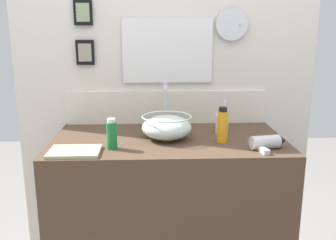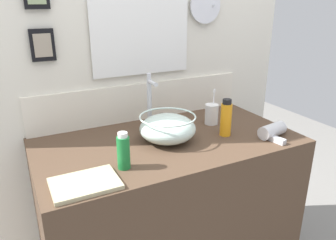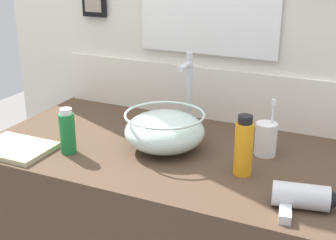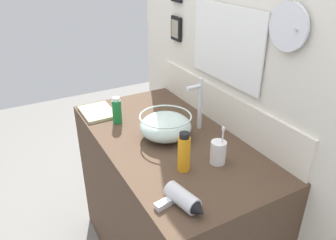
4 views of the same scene
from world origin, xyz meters
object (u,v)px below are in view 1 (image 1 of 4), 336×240
Objects in this scene: toothbrush_cup at (222,124)px; shampoo_bottle at (112,134)px; soap_dispenser at (222,125)px; glass_bowl_sink at (167,127)px; hand_towel at (75,152)px; faucet at (165,102)px; hair_drier at (268,142)px.

shampoo_bottle is (-0.58, -0.25, 0.02)m from toothbrush_cup.
shampoo_bottle is 0.83× the size of soap_dispenser.
shampoo_bottle reaches higher than glass_bowl_sink.
toothbrush_cup is at bearing 23.44° from shampoo_bottle.
hand_towel is at bearing -160.43° from shampoo_bottle.
faucet is 1.55× the size of soap_dispenser.
hair_drier is at bearing -21.05° from glass_bowl_sink.
faucet is at bearing 141.59° from hair_drier.
faucet reaches higher than hair_drier.
shampoo_bottle is at bearing -156.56° from toothbrush_cup.
shampoo_bottle is 0.19m from hand_towel.
hair_drier is 0.33m from toothbrush_cup.
soap_dispenser is at bearing -42.78° from faucet.
toothbrush_cup is 0.17m from soap_dispenser.
faucet reaches higher than toothbrush_cup.
faucet reaches higher than soap_dispenser.
faucet is 1.52× the size of toothbrush_cup.
faucet is 1.47× the size of hair_drier.
shampoo_bottle is at bearing -127.55° from faucet.
toothbrush_cup is 0.63m from shampoo_bottle.
hand_towel is at bearing -153.94° from glass_bowl_sink.
shampoo_bottle reaches higher than hand_towel.
faucet reaches higher than glass_bowl_sink.
hand_towel is (-0.44, -0.22, -0.06)m from glass_bowl_sink.
soap_dispenser is at bearing 11.81° from hand_towel.
faucet is at bearing 137.22° from soap_dispenser.
shampoo_bottle is (-0.27, -0.16, 0.01)m from glass_bowl_sink.
toothbrush_cup is at bearing 121.46° from hair_drier.
glass_bowl_sink is 0.33m from toothbrush_cup.
hair_drier is (0.48, -0.38, -0.13)m from faucet.
glass_bowl_sink is at bearing 26.06° from hand_towel.
hand_towel is (-0.75, -0.31, -0.05)m from toothbrush_cup.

